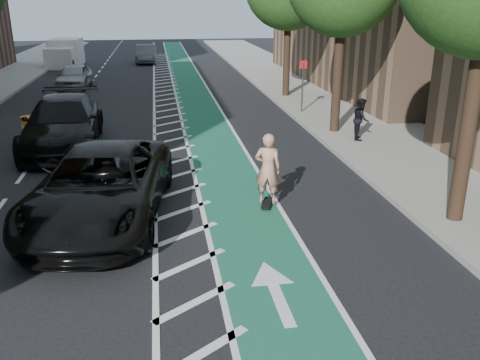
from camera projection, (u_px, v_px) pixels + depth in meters
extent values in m
plane|color=black|center=(119.00, 239.00, 11.44)|extent=(120.00, 120.00, 0.00)
cube|color=#1C6244|center=(208.00, 128.00, 21.18)|extent=(2.00, 90.00, 0.01)
cube|color=silver|center=(172.00, 130.00, 20.96)|extent=(1.40, 90.00, 0.01)
cube|color=gray|center=(356.00, 121.00, 22.13)|extent=(5.00, 90.00, 0.15)
cube|color=gray|center=(302.00, 123.00, 21.77)|extent=(0.12, 90.00, 0.16)
cylinder|color=#382619|center=(456.00, 131.00, 11.88)|extent=(0.36, 0.36, 4.40)
cylinder|color=#382619|center=(340.00, 80.00, 19.32)|extent=(0.36, 0.36, 4.40)
cylinder|color=#382619|center=(288.00, 57.00, 26.75)|extent=(0.36, 0.36, 4.40)
cylinder|color=#4C4C4C|center=(302.00, 89.00, 23.33)|extent=(0.08, 0.08, 2.40)
cube|color=red|center=(303.00, 65.00, 22.96)|extent=(0.35, 0.02, 0.35)
cube|color=black|center=(267.00, 203.00, 13.25)|extent=(0.48, 0.82, 0.03)
cylinder|color=black|center=(265.00, 201.00, 13.53)|extent=(0.05, 0.07, 0.06)
cylinder|color=black|center=(271.00, 201.00, 13.50)|extent=(0.05, 0.07, 0.06)
cylinder|color=black|center=(262.00, 209.00, 13.04)|extent=(0.05, 0.07, 0.06)
cylinder|color=black|center=(269.00, 209.00, 13.01)|extent=(0.05, 0.07, 0.06)
imported|color=tan|center=(268.00, 169.00, 12.93)|extent=(0.79, 0.65, 1.85)
imported|color=black|center=(101.00, 185.00, 12.24)|extent=(3.67, 6.58, 1.74)
imported|color=black|center=(63.00, 123.00, 18.25)|extent=(2.69, 6.25, 1.79)
imported|color=gray|center=(74.00, 76.00, 30.36)|extent=(1.90, 4.34, 1.45)
imported|color=#5A5B5F|center=(146.00, 54.00, 42.58)|extent=(1.70, 4.51, 1.47)
imported|color=black|center=(361.00, 119.00, 18.77)|extent=(0.80, 0.90, 1.53)
cube|color=white|center=(66.00, 52.00, 41.11)|extent=(2.42, 3.40, 2.06)
cube|color=white|center=(60.00, 59.00, 38.88)|extent=(2.14, 1.75, 1.55)
cylinder|color=black|center=(47.00, 65.00, 38.54)|extent=(0.29, 0.73, 0.72)
cylinder|color=black|center=(72.00, 65.00, 38.73)|extent=(0.29, 0.73, 0.72)
cylinder|color=black|center=(58.00, 59.00, 42.01)|extent=(0.29, 0.73, 0.72)
cylinder|color=black|center=(81.00, 59.00, 42.21)|extent=(0.29, 0.73, 0.72)
cylinder|color=orange|center=(30.00, 129.00, 19.07)|extent=(0.56, 0.56, 0.97)
cylinder|color=silver|center=(31.00, 133.00, 19.13)|extent=(0.57, 0.57, 0.13)
cylinder|color=silver|center=(29.00, 126.00, 19.03)|extent=(0.57, 0.57, 0.13)
cylinder|color=black|center=(32.00, 141.00, 19.23)|extent=(0.71, 0.71, 0.04)
cylinder|color=#FC500D|center=(48.00, 117.00, 21.27)|extent=(0.52, 0.52, 0.90)
cylinder|color=silver|center=(48.00, 120.00, 21.32)|extent=(0.53, 0.53, 0.12)
cylinder|color=silver|center=(47.00, 114.00, 21.22)|extent=(0.53, 0.53, 0.12)
cylinder|color=black|center=(49.00, 127.00, 21.41)|extent=(0.66, 0.66, 0.04)
cylinder|color=orange|center=(57.00, 103.00, 24.21)|extent=(0.50, 0.50, 0.86)
cylinder|color=silver|center=(58.00, 106.00, 24.26)|extent=(0.51, 0.51, 0.12)
cylinder|color=silver|center=(57.00, 100.00, 24.17)|extent=(0.51, 0.51, 0.12)
cylinder|color=black|center=(58.00, 111.00, 24.35)|extent=(0.63, 0.63, 0.04)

